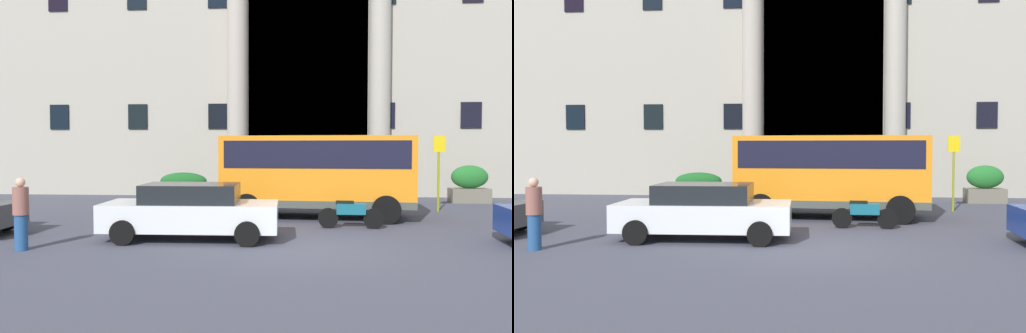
# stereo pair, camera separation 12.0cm
# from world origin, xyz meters

# --- Properties ---
(ground_plane) EXTENTS (80.00, 64.00, 0.12)m
(ground_plane) POSITION_xyz_m (0.00, 0.00, -0.06)
(ground_plane) COLOR #454756
(office_building_facade) EXTENTS (40.41, 9.76, 17.90)m
(office_building_facade) POSITION_xyz_m (0.00, 17.47, 8.94)
(office_building_facade) COLOR #ACA899
(office_building_facade) RESTS_ON ground_plane
(orange_minibus) EXTENTS (6.47, 3.08, 2.79)m
(orange_minibus) POSITION_xyz_m (0.50, 5.50, 1.66)
(orange_minibus) COLOR orange
(orange_minibus) RESTS_ON ground_plane
(bus_stop_sign) EXTENTS (0.44, 0.08, 2.83)m
(bus_stop_sign) POSITION_xyz_m (5.12, 7.50, 1.74)
(bus_stop_sign) COLOR #949918
(bus_stop_sign) RESTS_ON ground_plane
(hedge_planter_entrance_left) EXTENTS (2.16, 0.80, 1.30)m
(hedge_planter_entrance_left) POSITION_xyz_m (-5.16, 10.15, 0.63)
(hedge_planter_entrance_left) COLOR gray
(hedge_planter_entrance_left) RESTS_ON ground_plane
(hedge_planter_far_west) EXTENTS (1.63, 0.83, 1.63)m
(hedge_planter_far_west) POSITION_xyz_m (7.31, 10.71, 0.78)
(hedge_planter_far_west) COLOR #6E6A5A
(hedge_planter_far_west) RESTS_ON ground_plane
(hedge_planter_entrance_right) EXTENTS (2.01, 0.92, 1.36)m
(hedge_planter_entrance_right) POSITION_xyz_m (1.76, 10.14, 0.66)
(hedge_planter_entrance_right) COLOR slate
(hedge_planter_entrance_right) RESTS_ON ground_plane
(parked_hatchback_near) EXTENTS (4.55, 2.12, 1.45)m
(parked_hatchback_near) POSITION_xyz_m (-2.94, 1.07, 0.75)
(parked_hatchback_near) COLOR white
(parked_hatchback_near) RESTS_ON ground_plane
(scooter_by_planter) EXTENTS (2.05, 0.59, 0.89)m
(scooter_by_planter) POSITION_xyz_m (-3.34, 3.43, 0.46)
(scooter_by_planter) COLOR black
(scooter_by_planter) RESTS_ON ground_plane
(motorcycle_far_end) EXTENTS (1.94, 0.55, 0.89)m
(motorcycle_far_end) POSITION_xyz_m (1.38, 3.18, 0.45)
(motorcycle_far_end) COLOR black
(motorcycle_far_end) RESTS_ON ground_plane
(pedestrian_woman_with_bag) EXTENTS (0.36, 0.36, 1.70)m
(pedestrian_woman_with_bag) POSITION_xyz_m (-6.61, -0.67, 0.86)
(pedestrian_woman_with_bag) COLOR #244E85
(pedestrian_woman_with_bag) RESTS_ON ground_plane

